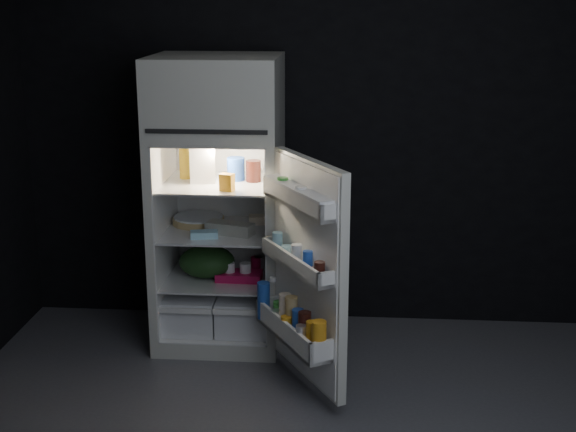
# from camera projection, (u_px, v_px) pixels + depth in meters

# --- Properties ---
(wall_back) EXTENTS (4.00, 0.00, 2.70)m
(wall_back) POSITION_uv_depth(u_px,v_px,m) (330.00, 120.00, 5.12)
(wall_back) COLOR black
(wall_back) RESTS_ON ground
(wall_front) EXTENTS (4.00, 0.00, 2.70)m
(wall_front) POSITION_uv_depth(u_px,v_px,m) (289.00, 344.00, 1.85)
(wall_front) COLOR black
(wall_front) RESTS_ON ground
(refrigerator) EXTENTS (0.76, 0.71, 1.78)m
(refrigerator) POSITION_uv_depth(u_px,v_px,m) (219.00, 192.00, 4.91)
(refrigerator) COLOR silver
(refrigerator) RESTS_ON ground
(fridge_door) EXTENTS (0.53, 0.72, 1.22)m
(fridge_door) POSITION_uv_depth(u_px,v_px,m) (304.00, 276.00, 4.27)
(fridge_door) COLOR silver
(fridge_door) RESTS_ON ground
(milk_jug) EXTENTS (0.17, 0.17, 0.24)m
(milk_jug) POSITION_uv_depth(u_px,v_px,m) (203.00, 162.00, 4.83)
(milk_jug) COLOR white
(milk_jug) RESTS_ON refrigerator
(mayo_jar) EXTENTS (0.13, 0.13, 0.14)m
(mayo_jar) POSITION_uv_depth(u_px,v_px,m) (236.00, 169.00, 4.88)
(mayo_jar) COLOR #1F4AAC
(mayo_jar) RESTS_ON refrigerator
(jam_jar) EXTENTS (0.12, 0.12, 0.13)m
(jam_jar) POSITION_uv_depth(u_px,v_px,m) (253.00, 171.00, 4.85)
(jam_jar) COLOR black
(jam_jar) RESTS_ON refrigerator
(amber_bottle) EXTENTS (0.10, 0.10, 0.22)m
(amber_bottle) POSITION_uv_depth(u_px,v_px,m) (185.00, 161.00, 4.92)
(amber_bottle) COLOR gold
(amber_bottle) RESTS_ON refrigerator
(small_carton) EXTENTS (0.09, 0.08, 0.10)m
(small_carton) POSITION_uv_depth(u_px,v_px,m) (227.00, 182.00, 4.63)
(small_carton) COLOR orange
(small_carton) RESTS_ON refrigerator
(egg_carton) EXTENTS (0.31, 0.19, 0.07)m
(egg_carton) POSITION_uv_depth(u_px,v_px,m) (230.00, 228.00, 4.83)
(egg_carton) COLOR gray
(egg_carton) RESTS_ON refrigerator
(pie) EXTENTS (0.38, 0.38, 0.04)m
(pie) POSITION_uv_depth(u_px,v_px,m) (198.00, 220.00, 5.05)
(pie) COLOR tan
(pie) RESTS_ON refrigerator
(flat_package) EXTENTS (0.17, 0.11, 0.04)m
(flat_package) POSITION_uv_depth(u_px,v_px,m) (204.00, 234.00, 4.76)
(flat_package) COLOR #96D1E8
(flat_package) RESTS_ON refrigerator
(wrapped_pkg) EXTENTS (0.13, 0.11, 0.05)m
(wrapped_pkg) POSITION_uv_depth(u_px,v_px,m) (258.00, 220.00, 5.05)
(wrapped_pkg) COLOR #F1DDC5
(wrapped_pkg) RESTS_ON refrigerator
(produce_bag) EXTENTS (0.35, 0.30, 0.20)m
(produce_bag) POSITION_uv_depth(u_px,v_px,m) (207.00, 262.00, 4.97)
(produce_bag) COLOR #193815
(produce_bag) RESTS_ON refrigerator
(yogurt_tray) EXTENTS (0.28, 0.15, 0.05)m
(yogurt_tray) POSITION_uv_depth(u_px,v_px,m) (239.00, 276.00, 4.93)
(yogurt_tray) COLOR #BF1046
(yogurt_tray) RESTS_ON refrigerator
(small_can_red) EXTENTS (0.08, 0.08, 0.09)m
(small_can_red) POSITION_uv_depth(u_px,v_px,m) (256.00, 264.00, 5.09)
(small_can_red) COLOR #BF1046
(small_can_red) RESTS_ON refrigerator
(small_can_silver) EXTENTS (0.08, 0.08, 0.09)m
(small_can_silver) POSITION_uv_depth(u_px,v_px,m) (260.00, 263.00, 5.10)
(small_can_silver) COLOR white
(small_can_silver) RESTS_ON refrigerator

